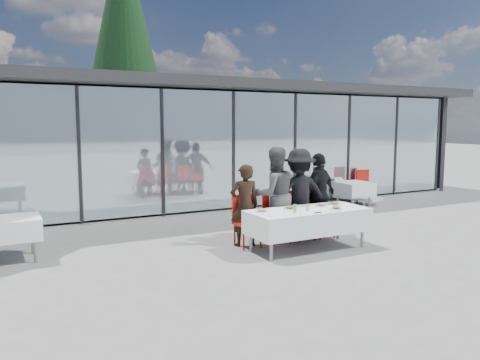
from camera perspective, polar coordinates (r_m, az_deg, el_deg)
name	(u,v)px	position (r m, az deg, el deg)	size (l,w,h in m)	color
ground	(283,252)	(8.61, 5.24, -8.70)	(90.00, 90.00, 0.00)	gray
pavilion	(205,129)	(16.47, -4.34, 6.24)	(14.80, 8.80, 3.44)	gray
treeline	(35,126)	(35.05, -23.68, 6.05)	(62.50, 2.00, 4.40)	#103312
dining_table	(308,221)	(8.70, 8.28, -4.93)	(2.26, 0.96, 0.75)	white
diner_a	(245,205)	(8.83, 0.57, -3.09)	(0.57, 0.57, 1.56)	black
diner_chair_a	(245,218)	(8.85, 0.65, -4.66)	(0.44, 0.44, 0.97)	red
diner_b	(274,195)	(9.13, 4.21, -1.82)	(0.91, 0.91, 1.86)	#535353
diner_chair_b	(275,215)	(9.17, 4.28, -4.27)	(0.44, 0.44, 0.97)	red
diner_c	(299,194)	(9.45, 7.22, -1.70)	(1.17, 1.17, 1.82)	black
diner_chair_c	(300,212)	(9.49, 7.29, -3.94)	(0.44, 0.44, 0.97)	red
diner_d	(319,195)	(9.75, 9.61, -1.78)	(1.01, 1.01, 1.72)	black
diner_chair_d	(320,210)	(9.78, 9.68, -3.66)	(0.44, 0.44, 0.97)	red
plate_a	(262,211)	(8.31, 2.65, -3.74)	(0.24, 0.24, 0.07)	white
plate_b	(290,208)	(8.63, 6.07, -3.38)	(0.24, 0.24, 0.07)	white
plate_c	(321,205)	(9.01, 9.90, -3.01)	(0.24, 0.24, 0.07)	white
plate_d	(335,203)	(9.23, 11.50, -2.81)	(0.24, 0.24, 0.07)	white
plate_extra	(336,208)	(8.72, 11.65, -3.38)	(0.24, 0.24, 0.07)	white
juice_bottle	(295,209)	(8.27, 6.71, -3.48)	(0.06, 0.06, 0.15)	#9FC351
drinking_glasses	(308,208)	(8.47, 8.27, -3.45)	(0.07, 0.07, 0.10)	silver
folded_eyeglasses	(318,213)	(8.33, 9.45, -3.94)	(0.14, 0.03, 0.01)	black
spare_table_left	(13,228)	(8.78, -25.90, -5.33)	(0.86, 0.86, 0.74)	white
spare_table_right	(354,189)	(13.08, 13.67, -1.06)	(0.86, 0.86, 0.74)	white
spare_chair_a	(360,182)	(14.80, 14.40, -0.25)	(0.61, 0.61, 0.97)	red
spare_chair_b	(360,184)	(14.34, 14.42, -0.47)	(0.48, 0.48, 0.97)	red
lounger	(353,194)	(14.15, 13.56, -1.69)	(0.99, 1.45, 0.72)	silver
conifer_tree	(124,35)	(20.91, -13.93, 16.75)	(4.00, 4.00, 10.50)	#382316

